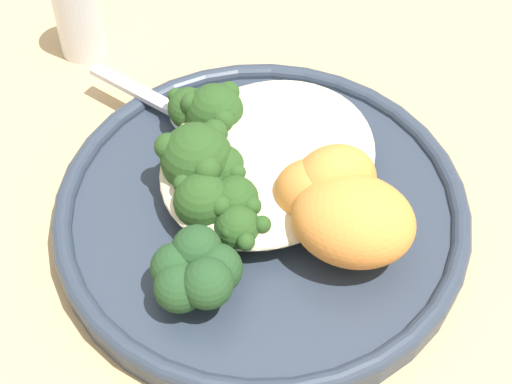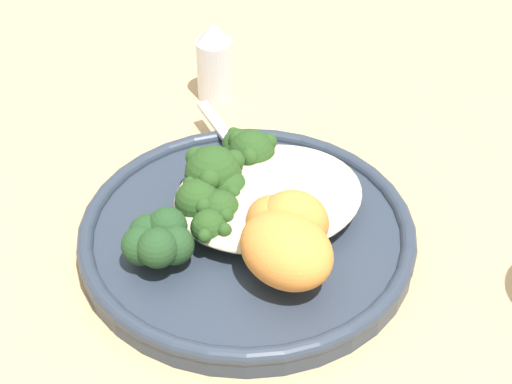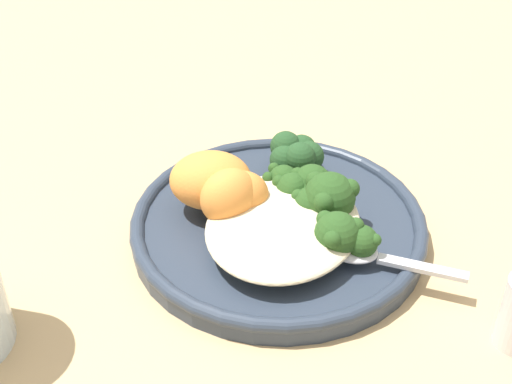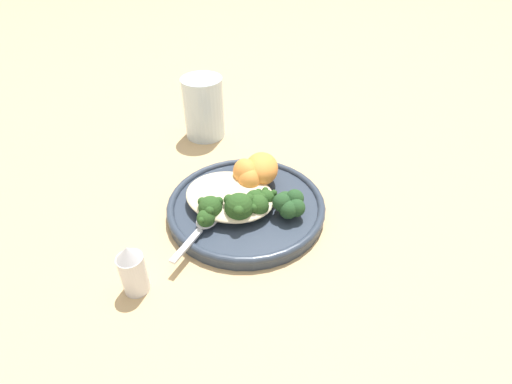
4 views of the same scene
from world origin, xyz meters
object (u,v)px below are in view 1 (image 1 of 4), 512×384
Objects in this scene: kale_tuft at (196,272)px; broccoli_stalk_0 at (240,134)px; plate at (262,213)px; broccoli_stalk_3 at (233,173)px; broccoli_stalk_5 at (249,202)px; broccoli_stalk_1 at (220,132)px; broccoli_stalk_4 at (226,200)px; spoon at (187,115)px; quinoa_mound at (269,159)px; sweet_potato_chunk_2 at (353,221)px; sweet_potato_chunk_0 at (315,192)px; salt_shaker at (77,9)px; broccoli_stalk_6 at (259,222)px; broccoli_stalk_2 at (210,163)px; sweet_potato_chunk_1 at (334,183)px.

broccoli_stalk_0 is at bearing -155.23° from kale_tuft.
kale_tuft is (0.07, 0.01, 0.03)m from plate.
broccoli_stalk_3 and broccoli_stalk_5 have the same top height.
broccoli_stalk_1 is 1.49× the size of broccoli_stalk_4.
kale_tuft is 0.13m from spoon.
broccoli_stalk_3 is at bearing -19.48° from quinoa_mound.
broccoli_stalk_0 is 1.67× the size of broccoli_stalk_4.
broccoli_stalk_3 is 1.04× the size of broccoli_stalk_5.
sweet_potato_chunk_2 is 0.62× the size of spoon.
salt_shaker is (-0.04, -0.22, -0.01)m from sweet_potato_chunk_0.
broccoli_stalk_6 is 1.58× the size of kale_tuft.
broccoli_stalk_6 is 0.05m from kale_tuft.
broccoli_stalk_3 is 0.06m from spoon.
broccoli_stalk_4 is (0.04, 0.00, 0.00)m from quinoa_mound.
broccoli_stalk_5 is at bearing 146.11° from broccoli_stalk_2.
sweet_potato_chunk_0 is 0.23m from salt_shaker.
sweet_potato_chunk_0 is (0.01, 0.04, 0.01)m from quinoa_mound.
broccoli_stalk_0 is (-0.02, -0.03, 0.03)m from plate.
sweet_potato_chunk_0 is 0.42× the size of spoon.
broccoli_stalk_0 is 0.01m from broccoli_stalk_1.
spoon is (-0.04, -0.08, -0.01)m from broccoli_stalk_5.
sweet_potato_chunk_1 is at bearing 163.03° from kale_tuft.
broccoli_stalk_2 is at bearing -67.78° from sweet_potato_chunk_1.
broccoli_stalk_4 is 1.68× the size of sweet_potato_chunk_0.
salt_shaker is at bearing -74.51° from broccoli_stalk_5.
salt_shaker is (-0.06, -0.20, 0.00)m from broccoli_stalk_5.
sweet_potato_chunk_1 is (-0.04, 0.05, 0.01)m from broccoli_stalk_4.
sweet_potato_chunk_1 is at bearing 176.39° from broccoli_stalk_3.
quinoa_mound reaches higher than plate.
broccoli_stalk_3 is at bearing 152.88° from spoon.
broccoli_stalk_2 is at bearing 102.30° from broccoli_stalk_0.
broccoli_stalk_3 is 1.00× the size of broccoli_stalk_4.
broccoli_stalk_2 is 0.03m from broccoli_stalk_5.
broccoli_stalk_2 is 0.01m from broccoli_stalk_3.
broccoli_stalk_2 is at bearing -35.29° from quinoa_mound.
quinoa_mound is 0.02m from broccoli_stalk_0.
sweet_potato_chunk_1 is (0.00, 0.08, 0.01)m from broccoli_stalk_1.
sweet_potato_chunk_2 is at bearing 169.09° from spoon.
quinoa_mound is at bearing -175.22° from broccoli_stalk_1.
broccoli_stalk_1 is 0.03m from spoon.
sweet_potato_chunk_2 reaches higher than broccoli_stalk_1.
sweet_potato_chunk_1 is 0.65× the size of salt_shaker.
salt_shaker is at bearing -97.28° from sweet_potato_chunk_1.
broccoli_stalk_4 is at bearing -70.51° from sweet_potato_chunk_2.
plate is 0.05m from broccoli_stalk_0.
broccoli_stalk_3 reaches higher than broccoli_stalk_6.
salt_shaker reaches higher than broccoli_stalk_6.
broccoli_stalk_3 is at bearing -157.27° from kale_tuft.
quinoa_mound is 0.09m from kale_tuft.
broccoli_stalk_6 is at bearing 30.39° from quinoa_mound.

